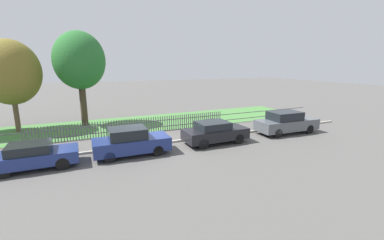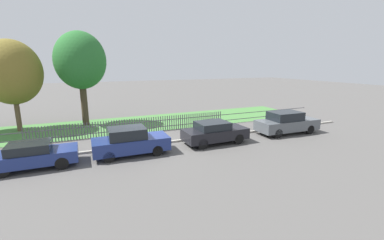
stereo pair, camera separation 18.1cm
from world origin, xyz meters
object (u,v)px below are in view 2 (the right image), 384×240
Objects in this scene: covered_motorcycle at (209,124)px; tree_behind_motorcycle at (12,72)px; tree_mid_park at (80,61)px; parked_car_black_saloon at (130,141)px; parked_car_navy_estate at (215,132)px; parked_car_red_compact at (287,123)px; parked_car_silver_hatchback at (34,155)px.

covered_motorcycle is 0.31× the size of tree_behind_motorcycle.
tree_behind_motorcycle is 0.90× the size of tree_mid_park.
parked_car_black_saloon is 6.47m from covered_motorcycle.
covered_motorcycle is at bearing -37.16° from tree_mid_park.
parked_car_navy_estate is 2.49m from covered_motorcycle.
parked_car_navy_estate is (5.22, 0.02, -0.04)m from parked_car_black_saloon.
tree_mid_park is (-13.14, 8.48, 4.31)m from parked_car_red_compact.
tree_behind_motorcycle is at bearing 129.19° from parked_car_black_saloon.
parked_car_navy_estate is at bearing 0.44° from parked_car_silver_hatchback.
parked_car_silver_hatchback is 0.93× the size of parked_car_black_saloon.
tree_mid_park is at bearing 74.10° from parked_car_silver_hatchback.
parked_car_red_compact is (15.61, 0.06, 0.14)m from parked_car_silver_hatchback.
parked_car_black_saloon reaches higher than parked_car_navy_estate.
parked_car_black_saloon is 11.26m from tree_behind_motorcycle.
tree_mid_park is at bearing 1.96° from tree_behind_motorcycle.
parked_car_black_saloon is 5.22m from parked_car_navy_estate.
parked_car_silver_hatchback is 9.78m from parked_car_navy_estate.
tree_mid_park reaches higher than parked_car_black_saloon.
tree_mid_park is at bearing 129.79° from parked_car_navy_estate.
tree_mid_park reaches higher than parked_car_red_compact.
tree_behind_motorcycle reaches higher than parked_car_black_saloon.
parked_car_red_compact is at bearing -0.64° from parked_car_navy_estate.
parked_car_red_compact is at bearing -21.98° from covered_motorcycle.
covered_motorcycle is at bearing 22.24° from parked_car_black_saloon.
parked_car_navy_estate is 0.55× the size of tree_mid_park.
parked_car_red_compact is 5.55m from covered_motorcycle.
parked_car_black_saloon is at bearing -51.49° from tree_behind_motorcycle.
tree_mid_park reaches higher than parked_car_silver_hatchback.
tree_behind_motorcycle is at bearing -178.04° from tree_mid_park.
parked_car_black_saloon reaches higher than covered_motorcycle.
parked_car_red_compact reaches higher than parked_car_silver_hatchback.
parked_car_silver_hatchback is 1.87× the size of covered_motorcycle.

